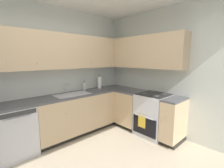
# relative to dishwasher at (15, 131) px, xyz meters

# --- Properties ---
(wall_back) EXTENTS (3.94, 0.05, 2.70)m
(wall_back) POSITION_rel_dishwasher_xyz_m (0.72, 0.33, 0.92)
(wall_back) COLOR silver
(wall_back) RESTS_ON ground_plane
(wall_right) EXTENTS (0.05, 3.51, 2.70)m
(wall_right) POSITION_rel_dishwasher_xyz_m (2.67, -1.41, 0.92)
(wall_right) COLOR silver
(wall_right) RESTS_ON ground_plane
(dishwasher) EXTENTS (0.60, 0.63, 0.86)m
(dishwasher) POSITION_rel_dishwasher_xyz_m (0.00, 0.00, 0.00)
(dishwasher) COLOR silver
(dishwasher) RESTS_ON ground_plane
(lower_cabinets_back) EXTENTS (1.74, 0.62, 0.86)m
(lower_cabinets_back) POSITION_rel_dishwasher_xyz_m (1.17, 0.00, 0.00)
(lower_cabinets_back) COLOR tan
(lower_cabinets_back) RESTS_ON ground_plane
(countertop_back) EXTENTS (2.94, 0.60, 0.03)m
(countertop_back) POSITION_rel_dishwasher_xyz_m (1.17, 0.00, 0.45)
(countertop_back) COLOR #4C4C51
(countertop_back) RESTS_ON lower_cabinets_back
(lower_cabinets_right) EXTENTS (0.62, 1.50, 0.86)m
(lower_cabinets_right) POSITION_rel_dishwasher_xyz_m (2.35, -0.95, 0.00)
(lower_cabinets_right) COLOR tan
(lower_cabinets_right) RESTS_ON ground_plane
(countertop_right) EXTENTS (0.60, 1.50, 0.03)m
(countertop_right) POSITION_rel_dishwasher_xyz_m (2.34, -0.95, 0.45)
(countertop_right) COLOR #4C4C51
(countertop_right) RESTS_ON lower_cabinets_right
(oven_range) EXTENTS (0.68, 0.62, 1.04)m
(oven_range) POSITION_rel_dishwasher_xyz_m (2.36, -1.19, 0.02)
(oven_range) COLOR silver
(oven_range) RESTS_ON ground_plane
(upper_cabinets_back) EXTENTS (2.62, 0.34, 0.70)m
(upper_cabinets_back) POSITION_rel_dishwasher_xyz_m (1.01, 0.14, 1.35)
(upper_cabinets_back) COLOR tan
(upper_cabinets_right) EXTENTS (0.32, 2.05, 0.70)m
(upper_cabinets_right) POSITION_rel_dishwasher_xyz_m (2.48, -0.73, 1.35)
(upper_cabinets_right) COLOR tan
(sink) EXTENTS (0.72, 0.40, 0.10)m
(sink) POSITION_rel_dishwasher_xyz_m (1.09, -0.03, 0.42)
(sink) COLOR #B7B7BC
(sink) RESTS_ON countertop_back
(faucet) EXTENTS (0.07, 0.16, 0.22)m
(faucet) POSITION_rel_dishwasher_xyz_m (1.10, 0.18, 0.59)
(faucet) COLOR silver
(faucet) RESTS_ON countertop_back
(soap_bottle) EXTENTS (0.06, 0.06, 0.23)m
(soap_bottle) POSITION_rel_dishwasher_xyz_m (1.53, 0.18, 0.57)
(soap_bottle) COLOR silver
(soap_bottle) RESTS_ON countertop_back
(paper_towel_roll) EXTENTS (0.11, 0.11, 0.35)m
(paper_towel_roll) POSITION_rel_dishwasher_xyz_m (1.97, 0.16, 0.61)
(paper_towel_roll) COLOR white
(paper_towel_roll) RESTS_ON countertop_back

